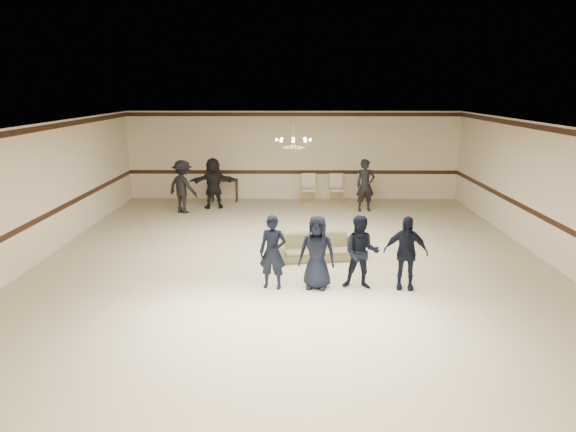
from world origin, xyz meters
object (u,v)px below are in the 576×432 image
boy_b (317,252)px  adult_left (183,187)px  banquet_chair_right (365,189)px  chandelier (293,135)px  boy_a (273,252)px  boy_d (406,253)px  settee (316,246)px  banquet_chair_left (308,189)px  console_table (225,191)px  adult_right (365,185)px  boy_c (361,252)px  adult_mid (213,183)px  banquet_chair_mid (337,189)px

boy_b → adult_left: 7.90m
adult_left → banquet_chair_right: adult_left is taller
chandelier → boy_a: chandelier is taller
boy_d → settee: size_ratio=0.72×
banquet_chair_left → console_table: banquet_chair_left is taller
boy_a → adult_right: (2.81, 7.06, 0.10)m
boy_a → boy_c: bearing=10.2°
boy_c → console_table: size_ratio=1.58×
adult_mid → banquet_chair_right: size_ratio=1.70×
banquet_chair_mid → adult_right: bearing=-60.8°
adult_right → banquet_chair_right: adult_right is taller
console_table → settee: bearing=-70.0°
adult_left → banquet_chair_mid: adult_left is taller
boy_c → adult_mid: size_ratio=0.88×
boy_d → adult_mid: bearing=133.1°
boy_a → banquet_chair_mid: bearing=87.0°
banquet_chair_right → banquet_chair_left: bearing=-176.9°
adult_mid → console_table: (0.25, 1.01, -0.46)m
boy_d → adult_left: size_ratio=0.88×
chandelier → banquet_chair_right: bearing=64.1°
boy_a → boy_d: (2.70, 0.00, 0.00)m
boy_a → banquet_chair_mid: size_ratio=1.49×
adult_right → banquet_chair_right: size_ratio=1.70×
adult_left → adult_right: size_ratio=1.00×
settee → console_table: console_table is taller
banquet_chair_right → adult_right: bearing=-93.7°
boy_c → banquet_chair_mid: (0.15, 8.27, -0.25)m
chandelier → banquet_chair_right: size_ratio=0.92×
boy_b → boy_d: 1.80m
boy_b → boy_a: bearing=-168.2°
banquet_chair_right → banquet_chair_mid: bearing=-176.9°
chandelier → adult_mid: 5.55m
boy_d → adult_right: bearing=98.4°
boy_d → banquet_chair_right: size_ratio=1.49×
boy_b → banquet_chair_right: 8.53m
settee → console_table: bearing=106.5°
banquet_chair_mid → chandelier: bearing=-112.4°
adult_left → adult_right: 6.01m
chandelier → adult_mid: chandelier is taller
boy_d → chandelier: bearing=136.2°
boy_a → boy_b: (0.90, 0.00, 0.00)m
boy_a → boy_b: 0.90m
chandelier → boy_a: size_ratio=0.62×
boy_a → boy_b: same height
boy_b → banquet_chair_mid: size_ratio=1.49×
boy_b → adult_right: 7.31m
adult_mid → boy_b: bearing=100.3°
chandelier → boy_b: size_ratio=0.62×
boy_c → adult_right: (1.01, 7.06, 0.10)m
banquet_chair_left → boy_d: bearing=-83.6°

